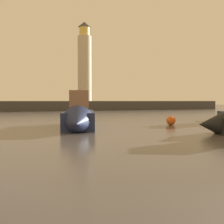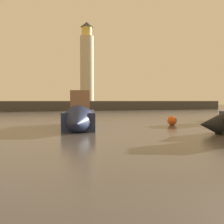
{
  "view_description": "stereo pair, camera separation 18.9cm",
  "coord_description": "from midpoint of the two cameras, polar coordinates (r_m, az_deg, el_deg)",
  "views": [
    {
      "loc": [
        -5.02,
        -2.59,
        2.34
      ],
      "look_at": [
        -0.08,
        12.2,
        1.65
      ],
      "focal_mm": 40.57,
      "sensor_mm": 36.0,
      "label": 1
    },
    {
      "loc": [
        -4.84,
        -2.65,
        2.34
      ],
      "look_at": [
        -0.08,
        12.2,
        1.65
      ],
      "focal_mm": 40.57,
      "sensor_mm": 36.0,
      "label": 2
    }
  ],
  "objects": [
    {
      "name": "breakwater",
      "position": [
        62.12,
        -13.89,
        1.35
      ],
      "size": [
        91.62,
        5.6,
        2.3
      ],
      "primitive_type": "cube",
      "color": "#423F3D",
      "rests_on": "ground_plane"
    },
    {
      "name": "lighthouse",
      "position": [
        64.01,
        -6.28,
        10.76
      ],
      "size": [
        3.36,
        3.36,
        19.48
      ],
      "color": "beige",
      "rests_on": "breakwater"
    },
    {
      "name": "motorboat_2",
      "position": [
        21.4,
        -7.77,
        -1.12
      ],
      "size": [
        4.42,
        9.54,
        3.71
      ],
      "color": "#1E284C",
      "rests_on": "ground_plane"
    },
    {
      "name": "mooring_buoy",
      "position": [
        24.95,
        12.91,
        -1.88
      ],
      "size": [
        0.9,
        0.9,
        0.9
      ],
      "primitive_type": "sphere",
      "color": "#EA5919",
      "rests_on": "ground_plane"
    },
    {
      "name": "ground_plane",
      "position": [
        32.73,
        -9.74,
        -1.61
      ],
      "size": [
        220.0,
        220.0,
        0.0
      ],
      "primitive_type": "plane",
      "color": "#4C4742"
    }
  ]
}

